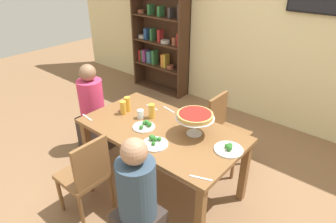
{
  "coord_description": "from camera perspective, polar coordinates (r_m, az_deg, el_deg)",
  "views": [
    {
      "loc": [
        1.63,
        -1.84,
        2.26
      ],
      "look_at": [
        0.0,
        0.1,
        0.89
      ],
      "focal_mm": 31.15,
      "sensor_mm": 36.0,
      "label": 1
    }
  ],
  "objects": [
    {
      "name": "ground_plane",
      "position": [
        3.34,
        -1.14,
        -14.22
      ],
      "size": [
        12.0,
        12.0,
        0.0
      ],
      "primitive_type": "plane",
      "color": "#846042"
    },
    {
      "name": "rear_partition",
      "position": [
        4.44,
        18.44,
        15.82
      ],
      "size": [
        8.0,
        0.12,
        2.8
      ],
      "primitive_type": "cube",
      "color": "beige",
      "rests_on": "ground_plane"
    },
    {
      "name": "dining_table",
      "position": [
        2.94,
        -1.26,
        -4.84
      ],
      "size": [
        1.62,
        0.89,
        0.74
      ],
      "color": "brown",
      "rests_on": "ground_plane"
    },
    {
      "name": "bookshelf",
      "position": [
        5.28,
        -1.46,
        15.75
      ],
      "size": [
        1.1,
        0.3,
        2.21
      ],
      "color": "#422819",
      "rests_on": "ground_plane"
    },
    {
      "name": "diner_near_right",
      "position": [
        2.43,
        -5.89,
        -18.49
      ],
      "size": [
        0.34,
        0.34,
        1.15
      ],
      "rotation": [
        0.0,
        0.0,
        1.57
      ],
      "color": "#382D28",
      "rests_on": "ground_plane"
    },
    {
      "name": "diner_head_west",
      "position": [
        3.77,
        -14.35,
        -0.57
      ],
      "size": [
        0.34,
        0.34,
        1.15
      ],
      "color": "#382D28",
      "rests_on": "ground_plane"
    },
    {
      "name": "chair_far_right",
      "position": [
        3.44,
        10.96,
        -3.26
      ],
      "size": [
        0.4,
        0.4,
        0.87
      ],
      "rotation": [
        0.0,
        0.0,
        -1.57
      ],
      "color": "brown",
      "rests_on": "ground_plane"
    },
    {
      "name": "chair_near_left",
      "position": [
        2.83,
        -15.64,
        -11.65
      ],
      "size": [
        0.4,
        0.4,
        0.87
      ],
      "rotation": [
        0.0,
        0.0,
        1.57
      ],
      "color": "brown",
      "rests_on": "ground_plane"
    },
    {
      "name": "deep_dish_pizza_stand",
      "position": [
        2.72,
        5.3,
        -1.02
      ],
      "size": [
        0.37,
        0.37,
        0.23
      ],
      "color": "silver",
      "rests_on": "dining_table"
    },
    {
      "name": "salad_plate_near_diner",
      "position": [
        2.66,
        -2.63,
        -6.07
      ],
      "size": [
        0.24,
        0.24,
        0.07
      ],
      "color": "white",
      "rests_on": "dining_table"
    },
    {
      "name": "salad_plate_far_diner",
      "position": [
        2.91,
        -4.57,
        -2.8
      ],
      "size": [
        0.22,
        0.22,
        0.07
      ],
      "color": "white",
      "rests_on": "dining_table"
    },
    {
      "name": "salad_plate_spare",
      "position": [
        2.63,
        11.76,
        -7.12
      ],
      "size": [
        0.26,
        0.26,
        0.07
      ],
      "color": "white",
      "rests_on": "dining_table"
    },
    {
      "name": "beer_glass_amber_tall",
      "position": [
        3.04,
        -3.19,
        0.08
      ],
      "size": [
        0.07,
        0.07,
        0.16
      ],
      "primitive_type": "cylinder",
      "color": "gold",
      "rests_on": "dining_table"
    },
    {
      "name": "beer_glass_amber_short",
      "position": [
        3.16,
        -8.76,
        0.75
      ],
      "size": [
        0.07,
        0.07,
        0.15
      ],
      "primitive_type": "cylinder",
      "color": "gold",
      "rests_on": "dining_table"
    },
    {
      "name": "beer_glass_amber_spare",
      "position": [
        3.21,
        -7.92,
        1.47
      ],
      "size": [
        0.07,
        0.07,
        0.16
      ],
      "primitive_type": "cylinder",
      "color": "gold",
      "rests_on": "dining_table"
    },
    {
      "name": "water_glass_clear_near",
      "position": [
        3.06,
        -5.39,
        -0.51
      ],
      "size": [
        0.07,
        0.07,
        0.09
      ],
      "primitive_type": "cylinder",
      "color": "white",
      "rests_on": "dining_table"
    },
    {
      "name": "cutlery_fork_near",
      "position": [
        3.19,
        -15.52,
        -1.13
      ],
      "size": [
        0.18,
        0.04,
        0.0
      ],
      "primitive_type": "cube",
      "rotation": [
        0.0,
        0.0,
        -0.12
      ],
      "color": "silver",
      "rests_on": "dining_table"
    },
    {
      "name": "cutlery_knife_near",
      "position": [
        2.31,
        6.44,
        -12.8
      ],
      "size": [
        0.17,
        0.08,
        0.0
      ],
      "primitive_type": "cube",
      "rotation": [
        0.0,
        0.0,
        0.37
      ],
      "color": "silver",
      "rests_on": "dining_table"
    },
    {
      "name": "cutlery_fork_far",
      "position": [
        3.23,
        0.18,
        0.39
      ],
      "size": [
        0.18,
        0.05,
        0.0
      ],
      "primitive_type": "cube",
      "rotation": [
        0.0,
        0.0,
        2.95
      ],
      "color": "silver",
      "rests_on": "dining_table"
    },
    {
      "name": "cutlery_knife_far",
      "position": [
        3.29,
        -3.19,
        0.83
      ],
      "size": [
        0.18,
        0.03,
        0.0
      ],
      "primitive_type": "cube",
      "rotation": [
        0.0,
        0.0,
        3.07
      ],
      "color": "silver",
      "rests_on": "dining_table"
    }
  ]
}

